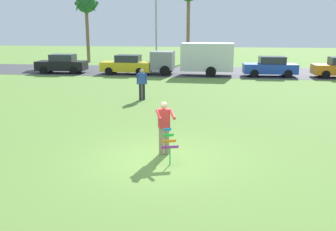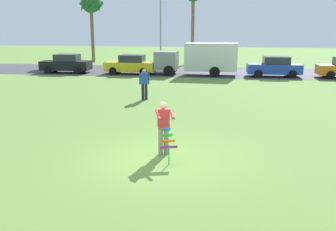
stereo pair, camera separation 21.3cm
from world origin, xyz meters
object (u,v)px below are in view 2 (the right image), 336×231
at_px(palm_tree_left_near, 91,6).
at_px(streetlight_pole, 161,25).
at_px(person_kite_flyer, 164,126).
at_px(parked_car_yellow, 131,65).
at_px(person_walker_near, 144,83).
at_px(parked_car_black, 66,64).
at_px(kite_held, 168,142).
at_px(parked_car_blue, 274,67).
at_px(parked_truck_grey_van, 201,58).

xyz_separation_m(palm_tree_left_near, streetlight_pole, (7.79, -1.49, -2.04)).
xyz_separation_m(person_kite_flyer, parked_car_yellow, (-5.89, 19.70, -0.18)).
bearing_deg(person_walker_near, parked_car_black, 130.12).
bearing_deg(parked_car_yellow, person_walker_near, -72.50).
bearing_deg(person_walker_near, kite_held, -74.14).
bearing_deg(parked_car_blue, parked_truck_grey_van, -179.99).
xyz_separation_m(kite_held, parked_car_yellow, (-6.15, 20.44, 0.11)).
height_order(parked_car_black, parked_car_blue, same).
relative_size(parked_car_black, palm_tree_left_near, 0.58).
bearing_deg(person_kite_flyer, streetlight_pole, 99.51).
xyz_separation_m(parked_car_black, parked_car_blue, (17.49, 0.00, 0.00)).
bearing_deg(kite_held, streetlight_pole, 99.77).
xyz_separation_m(kite_held, parked_car_blue, (5.62, 20.44, 0.11)).
xyz_separation_m(parked_truck_grey_van, streetlight_pole, (-4.60, 7.74, 2.59)).
relative_size(person_kite_flyer, parked_car_black, 0.41).
bearing_deg(kite_held, person_walker_near, 105.86).
bearing_deg(parked_truck_grey_van, streetlight_pole, 120.73).
distance_m(parked_car_black, parked_car_yellow, 5.73).
distance_m(person_kite_flyer, parked_car_blue, 20.56).
bearing_deg(streetlight_pole, kite_held, -80.23).
xyz_separation_m(person_kite_flyer, parked_truck_grey_van, (0.00, 19.70, 0.46)).
relative_size(palm_tree_left_near, person_walker_near, 4.26).
distance_m(parked_car_black, streetlight_pole, 10.93).
bearing_deg(person_kite_flyer, parked_truck_grey_van, 90.00).
height_order(parked_car_yellow, person_walker_near, person_walker_near).
distance_m(kite_held, person_walker_near, 9.97).
xyz_separation_m(parked_car_yellow, streetlight_pole, (1.29, 7.74, 3.22)).
xyz_separation_m(parked_car_yellow, parked_truck_grey_van, (5.89, 0.00, 0.64)).
xyz_separation_m(person_kite_flyer, person_walker_near, (-2.47, 8.85, -0.02)).
height_order(person_kite_flyer, kite_held, person_kite_flyer).
relative_size(parked_car_black, parked_car_blue, 1.00).
xyz_separation_m(person_kite_flyer, parked_car_blue, (5.87, 19.70, -0.18)).
height_order(parked_car_blue, person_walker_near, person_walker_near).
xyz_separation_m(parked_car_black, palm_tree_left_near, (-0.77, 9.22, 5.26)).
bearing_deg(parked_truck_grey_van, person_walker_near, -102.82).
bearing_deg(streetlight_pole, person_walker_near, -83.47).
bearing_deg(parked_car_blue, kite_held, -105.36).
bearing_deg(parked_car_blue, person_walker_near, -127.53).
distance_m(parked_car_blue, person_walker_near, 13.69).
relative_size(person_kite_flyer, parked_truck_grey_van, 0.26).
height_order(parked_car_yellow, parked_truck_grey_van, parked_truck_grey_van).
relative_size(kite_held, parked_truck_grey_van, 0.15).
bearing_deg(parked_truck_grey_van, kite_held, -89.29).
bearing_deg(person_walker_near, person_kite_flyer, -74.40).
height_order(kite_held, streetlight_pole, streetlight_pole).
height_order(person_kite_flyer, person_walker_near, same).
bearing_deg(parked_car_blue, parked_car_black, -180.00).
xyz_separation_m(parked_car_blue, palm_tree_left_near, (-18.26, 9.22, 5.26)).
xyz_separation_m(parked_car_yellow, palm_tree_left_near, (-6.50, 9.23, 5.26)).
height_order(parked_car_yellow, parked_car_blue, same).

